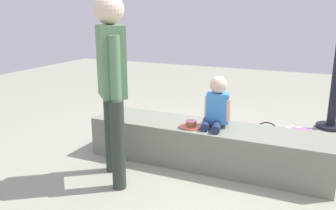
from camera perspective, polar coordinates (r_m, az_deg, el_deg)
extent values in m
plane|color=gray|center=(3.55, 6.09, -9.38)|extent=(12.00, 12.00, 0.00)
cube|color=gray|center=(3.47, 6.18, -6.43)|extent=(2.31, 0.52, 0.39)
cylinder|color=navy|center=(3.34, 6.13, -3.06)|extent=(0.13, 0.26, 0.08)
cylinder|color=navy|center=(3.28, 7.83, -3.42)|extent=(0.13, 0.26, 0.08)
cube|color=#408CDB|center=(3.36, 8.02, -0.45)|extent=(0.23, 0.18, 0.28)
sphere|color=beige|center=(3.31, 8.16, 3.28)|extent=(0.16, 0.16, 0.16)
cylinder|color=beige|center=(3.42, 6.35, -0.22)|extent=(0.05, 0.05, 0.21)
cylinder|color=beige|center=(3.31, 9.74, -0.85)|extent=(0.05, 0.05, 0.21)
cylinder|color=#2B362E|center=(2.96, -8.06, -6.52)|extent=(0.11, 0.11, 0.76)
cylinder|color=#2B362E|center=(3.29, -9.22, -4.33)|extent=(0.11, 0.11, 0.76)
cube|color=#58835B|center=(2.96, -9.19, 6.98)|extent=(0.36, 0.37, 0.59)
sphere|color=beige|center=(2.93, -9.53, 15.04)|extent=(0.24, 0.24, 0.24)
cylinder|color=#58835B|center=(2.80, -8.55, 5.44)|extent=(0.09, 0.09, 0.55)
cylinder|color=#58835B|center=(3.13, -9.67, 6.41)|extent=(0.09, 0.09, 0.55)
cylinder|color=#E0594C|center=(3.35, 3.75, -3.49)|extent=(0.22, 0.22, 0.01)
cylinder|color=olive|center=(3.34, 3.76, -3.03)|extent=(0.10, 0.10, 0.05)
cylinder|color=pink|center=(3.34, 3.76, -2.60)|extent=(0.10, 0.10, 0.01)
cube|color=silver|center=(3.32, 4.67, -3.53)|extent=(0.11, 0.04, 0.00)
cube|color=#B259BF|center=(3.95, 20.68, -5.57)|extent=(0.21, 0.09, 0.27)
torus|color=white|center=(3.91, 20.19, -3.63)|extent=(0.08, 0.01, 0.08)
torus|color=white|center=(3.91, 21.54, -3.78)|extent=(0.08, 0.01, 0.08)
cylinder|color=black|center=(5.00, 24.78, -3.15)|extent=(0.36, 0.36, 0.04)
cylinder|color=black|center=(4.86, 25.57, 3.81)|extent=(0.11, 0.11, 1.20)
cylinder|color=silver|center=(4.21, 8.32, -4.15)|extent=(0.07, 0.07, 0.18)
cone|color=silver|center=(4.18, 8.37, -2.77)|extent=(0.06, 0.06, 0.03)
cylinder|color=blue|center=(4.17, 8.38, -2.44)|extent=(0.03, 0.03, 0.02)
cylinder|color=red|center=(4.60, 0.09, -2.83)|extent=(0.07, 0.07, 0.10)
cube|color=white|center=(4.37, 19.79, -4.62)|extent=(0.36, 0.39, 0.12)
cube|color=black|center=(3.78, 15.55, -6.26)|extent=(0.33, 0.12, 0.25)
torus|color=black|center=(3.73, 15.68, -4.45)|extent=(0.24, 0.01, 0.24)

